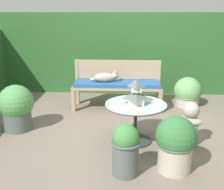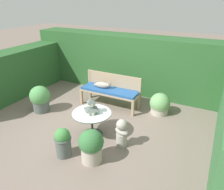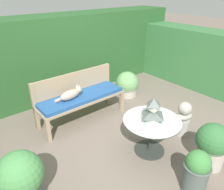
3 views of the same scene
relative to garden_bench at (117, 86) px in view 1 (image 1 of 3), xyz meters
name	(u,v)px [view 1 (image 1 of 3)]	position (x,y,z in m)	size (l,w,h in m)	color
ground	(121,129)	(0.10, -0.96, -0.41)	(30.00, 30.00, 0.00)	#75665B
foliage_hedge_back	(124,52)	(0.10, 1.34, 0.41)	(6.40, 0.80, 1.65)	#285628
garden_bench	(117,86)	(0.00, 0.00, 0.00)	(1.55, 0.49, 0.48)	tan
bench_backrest	(118,72)	(0.00, 0.22, 0.19)	(1.55, 0.06, 0.83)	tan
cat	(106,77)	(-0.20, 0.00, 0.15)	(0.51, 0.21, 0.21)	#A89989
patio_table	(136,112)	(0.30, -1.33, 0.01)	(0.80, 0.80, 0.53)	#2D332D
pagoda_birdhouse	(136,93)	(0.30, -1.33, 0.26)	(0.27, 0.27, 0.33)	silver
garden_bust	(190,123)	(0.99, -1.39, -0.12)	(0.34, 0.26, 0.58)	#A39E93
potted_plant_table_far	(188,93)	(1.28, 0.21, -0.17)	(0.50, 0.50, 0.53)	#ADA393
potted_plant_hedge_corner	(175,143)	(0.71, -2.02, -0.09)	(0.44, 0.44, 0.62)	#ADA393
potted_plant_path_edge	(126,149)	(0.18, -2.12, -0.12)	(0.31, 0.31, 0.56)	#4C5651
potted_plant_table_near	(16,107)	(-1.41, -1.03, -0.07)	(0.50, 0.50, 0.67)	#4C5651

